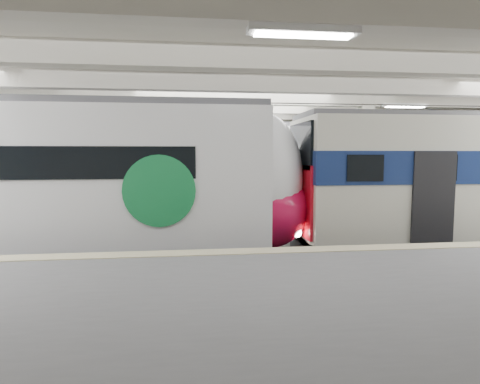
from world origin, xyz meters
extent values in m
cube|color=black|center=(0.00, 0.00, -0.05)|extent=(36.00, 24.00, 0.10)
cube|color=silver|center=(0.00, 0.00, 5.55)|extent=(36.00, 24.00, 0.20)
cube|color=beige|center=(0.00, 10.00, 2.75)|extent=(30.00, 0.10, 5.50)
cube|color=#5C5C5F|center=(0.00, -6.50, 0.55)|extent=(30.00, 7.00, 1.10)
cube|color=#C4B48A|center=(0.00, -3.25, 1.11)|extent=(30.00, 0.50, 0.02)
cube|color=beige|center=(-3.00, 3.00, 2.75)|extent=(0.50, 0.50, 5.50)
cube|color=beige|center=(5.00, 3.00, 2.75)|extent=(0.50, 0.50, 5.50)
cube|color=beige|center=(0.00, 0.00, 5.25)|extent=(30.00, 18.00, 0.50)
cube|color=#59544C|center=(0.00, 0.00, 0.08)|extent=(30.00, 1.52, 0.16)
cube|color=#59544C|center=(0.00, 5.50, 0.08)|extent=(30.00, 1.52, 0.16)
cylinder|color=black|center=(0.00, 0.00, 4.70)|extent=(30.00, 0.03, 0.03)
cylinder|color=black|center=(0.00, 5.50, 4.70)|extent=(30.00, 0.03, 0.03)
cube|color=white|center=(0.00, -2.00, 4.92)|extent=(26.00, 8.40, 0.12)
cube|color=white|center=(-6.11, 0.00, 2.48)|extent=(13.22, 2.95, 3.97)
ellipsoid|color=white|center=(0.50, 0.00, 2.48)|extent=(2.34, 2.89, 3.89)
ellipsoid|color=#BB0F3D|center=(0.62, 0.00, 1.61)|extent=(2.48, 2.95, 2.38)
cylinder|color=#167C3F|center=(-2.41, -1.50, 2.28)|extent=(1.83, 0.06, 1.83)
cube|color=#4C4C51|center=(-6.11, 0.00, 4.57)|extent=(13.22, 2.42, 0.20)
cube|color=black|center=(-6.11, 0.00, 0.35)|extent=(13.22, 2.06, 0.70)
cube|color=red|center=(1.64, 0.00, 1.86)|extent=(0.08, 2.47, 2.08)
cube|color=black|center=(1.64, 0.00, 3.45)|extent=(0.08, 2.33, 1.36)
cube|color=white|center=(-4.31, 5.50, 2.42)|extent=(14.20, 2.99, 3.85)
cube|color=#167C3F|center=(-4.31, 5.50, 2.93)|extent=(14.24, 3.05, 0.81)
cube|color=#4C4C51|center=(-4.31, 5.50, 4.45)|extent=(14.19, 2.49, 0.16)
cube|color=black|center=(-4.31, 5.50, 0.30)|extent=(14.19, 2.69, 0.60)
camera|label=1|loc=(-1.59, -11.70, 3.21)|focal=30.00mm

